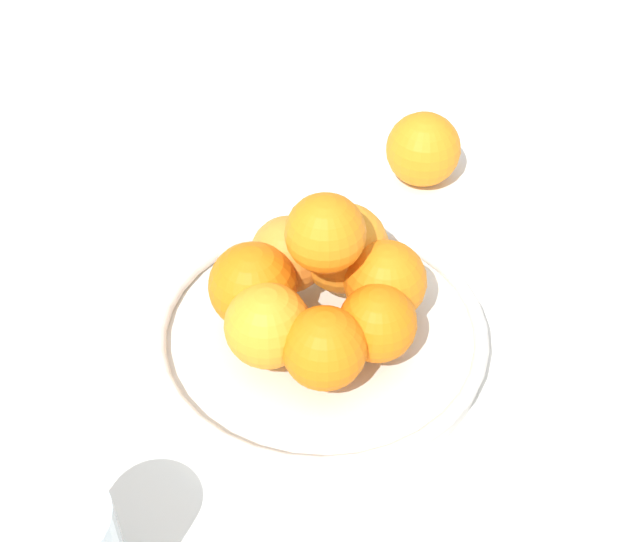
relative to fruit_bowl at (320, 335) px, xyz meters
The scene contains 4 objects.
ground_plane 0.02m from the fruit_bowl, ahead, with size 4.00×4.00×0.00m, color white.
fruit_bowl is the anchor object (origin of this frame).
orange_pile 0.06m from the fruit_bowl, 62.37° to the left, with size 0.19×0.18×0.13m.
stray_orange 0.28m from the fruit_bowl, 31.29° to the left, with size 0.08×0.08×0.08m, color orange.
Camera 1 is at (-0.31, -0.45, 0.61)m, focal length 50.00 mm.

